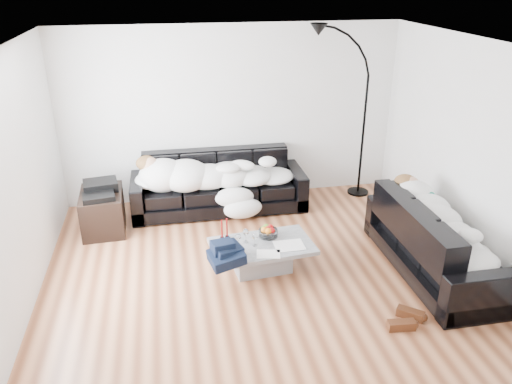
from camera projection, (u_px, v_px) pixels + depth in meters
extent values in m
plane|color=brown|center=(261.00, 271.00, 5.91)|extent=(5.00, 5.00, 0.00)
cube|color=silver|center=(232.00, 115.00, 7.40)|extent=(5.00, 0.02, 2.60)
cube|color=silver|center=(15.00, 187.00, 4.96)|extent=(0.02, 4.50, 2.60)
cube|color=silver|center=(472.00, 155.00, 5.80)|extent=(0.02, 4.50, 2.60)
plane|color=white|center=(262.00, 45.00, 4.85)|extent=(5.00, 5.00, 0.00)
cube|color=black|center=(219.00, 183.00, 7.30)|extent=(2.52, 0.87, 0.82)
cube|color=black|center=(437.00, 239.00, 5.77)|extent=(0.89, 2.08, 0.84)
ellipsoid|color=#0E644E|center=(410.00, 193.00, 6.21)|extent=(0.42, 0.38, 0.20)
cube|color=#939699|center=(262.00, 257.00, 5.88)|extent=(1.24, 0.80, 0.34)
cylinder|color=white|center=(268.00, 231.00, 5.96)|extent=(0.24, 0.24, 0.14)
cylinder|color=white|center=(246.00, 236.00, 5.82)|extent=(0.09, 0.09, 0.17)
cylinder|color=white|center=(238.00, 240.00, 5.75)|extent=(0.07, 0.07, 0.15)
cylinder|color=white|center=(255.00, 239.00, 5.75)|extent=(0.09, 0.09, 0.16)
cylinder|color=maroon|center=(222.00, 230.00, 5.88)|extent=(0.05, 0.05, 0.24)
cylinder|color=maroon|center=(227.00, 228.00, 5.90)|extent=(0.06, 0.06, 0.25)
cube|color=silver|center=(289.00, 245.00, 5.78)|extent=(0.35, 0.27, 0.01)
cube|color=silver|center=(268.00, 254.00, 5.61)|extent=(0.30, 0.24, 0.01)
cube|color=black|center=(103.00, 211.00, 6.76)|extent=(0.58, 0.82, 0.54)
cube|color=black|center=(100.00, 188.00, 6.63)|extent=(0.49, 0.40, 0.13)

